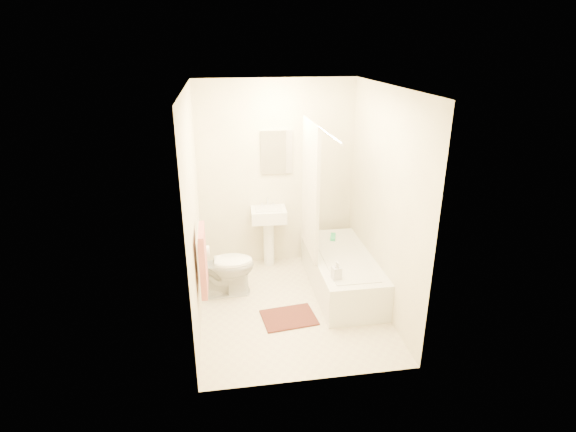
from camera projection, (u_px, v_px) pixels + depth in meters
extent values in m
plane|color=beige|center=(291.00, 306.00, 5.08)|extent=(2.40, 2.40, 0.00)
plane|color=white|center=(292.00, 87.00, 4.21)|extent=(2.40, 2.40, 0.00)
cube|color=beige|center=(277.00, 175.00, 5.75)|extent=(2.00, 0.02, 2.40)
cube|color=beige|center=(194.00, 212.00, 4.50)|extent=(0.02, 2.40, 2.40)
cube|color=beige|center=(384.00, 202.00, 4.79)|extent=(0.02, 2.40, 2.40)
cube|color=white|center=(277.00, 152.00, 5.63)|extent=(0.40, 0.03, 0.55)
cylinder|color=silver|center=(320.00, 127.00, 4.49)|extent=(0.03, 1.70, 0.03)
cube|color=silver|center=(310.00, 189.00, 5.14)|extent=(0.04, 0.80, 1.55)
cylinder|color=silver|center=(198.00, 231.00, 4.32)|extent=(0.02, 0.60, 0.02)
cube|color=#CC7266|center=(203.00, 260.00, 4.44)|extent=(0.06, 0.45, 0.66)
cylinder|color=white|center=(204.00, 251.00, 4.81)|extent=(0.11, 0.12, 0.12)
imported|color=white|center=(222.00, 266.00, 5.22)|extent=(0.76, 0.45, 0.73)
cube|color=#481E17|center=(289.00, 318.00, 4.86)|extent=(0.61, 0.49, 0.02)
imported|color=white|center=(337.00, 270.00, 4.74)|extent=(0.11, 0.11, 0.21)
cube|color=#30C072|center=(333.00, 237.00, 5.74)|extent=(0.12, 0.21, 0.04)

